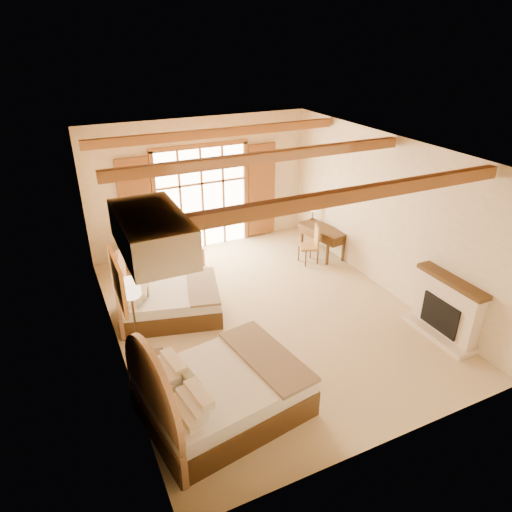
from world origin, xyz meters
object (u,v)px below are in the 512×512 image
bed_far (164,300)px  desk (322,240)px  armchair (140,254)px  bed_near (213,392)px  nightstand (150,374)px

bed_far → desk: (4.24, 1.06, -0.01)m
armchair → bed_far: bearing=96.2°
bed_near → nightstand: size_ratio=4.20×
bed_near → desk: bed_near is taller
desk → nightstand: bearing=-161.4°
armchair → desk: size_ratio=0.65×
armchair → desk: (4.21, -1.06, -0.03)m
bed_near → desk: bearing=33.2°
armchair → desk: 4.34m
desk → bed_near: bearing=-150.1°
bed_far → nightstand: 2.01m
bed_near → desk: (4.27, 3.84, -0.07)m
bed_far → armchair: (0.03, 2.12, 0.03)m
nightstand → desk: size_ratio=0.43×
bed_far → nightstand: size_ratio=3.76×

